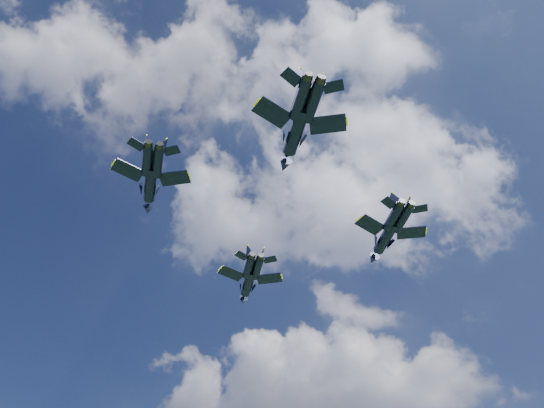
{
  "coord_description": "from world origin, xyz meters",
  "views": [
    {
      "loc": [
        17.7,
        -47.52,
        4.27
      ],
      "look_at": [
        3.56,
        6.81,
        64.47
      ],
      "focal_mm": 35.0,
      "sensor_mm": 36.0,
      "label": 1
    }
  ],
  "objects_px": {
    "jet_right": "(385,239)",
    "jet_lead": "(248,284)",
    "jet_slot": "(295,134)",
    "jet_left": "(150,186)"
  },
  "relations": [
    {
      "from": "jet_lead",
      "to": "jet_slot",
      "type": "relative_size",
      "value": 0.91
    },
    {
      "from": "jet_right",
      "to": "jet_left",
      "type": "bearing_deg",
      "value": -178.92
    },
    {
      "from": "jet_right",
      "to": "jet_slot",
      "type": "height_order",
      "value": "jet_right"
    },
    {
      "from": "jet_right",
      "to": "jet_slot",
      "type": "xyz_separation_m",
      "value": [
        -9.46,
        -24.63,
        -0.91
      ]
    },
    {
      "from": "jet_lead",
      "to": "jet_right",
      "type": "relative_size",
      "value": 0.97
    },
    {
      "from": "jet_slot",
      "to": "jet_left",
      "type": "bearing_deg",
      "value": 138.7
    },
    {
      "from": "jet_lead",
      "to": "jet_right",
      "type": "height_order",
      "value": "jet_lead"
    },
    {
      "from": "jet_right",
      "to": "jet_lead",
      "type": "bearing_deg",
      "value": 137.79
    },
    {
      "from": "jet_lead",
      "to": "jet_left",
      "type": "bearing_deg",
      "value": -134.75
    },
    {
      "from": "jet_lead",
      "to": "jet_left",
      "type": "distance_m",
      "value": 26.41
    }
  ]
}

